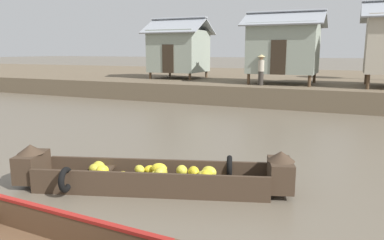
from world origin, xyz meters
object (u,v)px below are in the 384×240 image
at_px(stilt_house_left, 179,50).
at_px(vendor_person, 261,68).
at_px(banana_boat, 153,175).
at_px(stilt_house_mid_left, 284,47).

bearing_deg(stilt_house_left, vendor_person, -25.44).
distance_m(stilt_house_left, vendor_person, 7.09).
bearing_deg(banana_boat, stilt_house_mid_left, 89.56).
xyz_separation_m(banana_boat, vendor_person, (-0.78, 13.25, 1.68)).
bearing_deg(banana_boat, vendor_person, 93.38).
height_order(stilt_house_mid_left, vendor_person, stilt_house_mid_left).
relative_size(banana_boat, stilt_house_mid_left, 1.34).
bearing_deg(stilt_house_left, banana_boat, -66.34).
distance_m(banana_boat, stilt_house_left, 17.96).
height_order(banana_boat, stilt_house_mid_left, stilt_house_mid_left).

